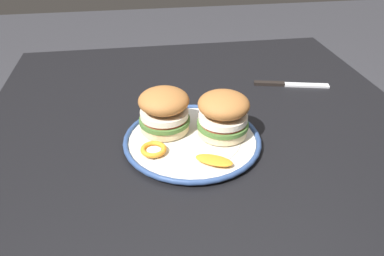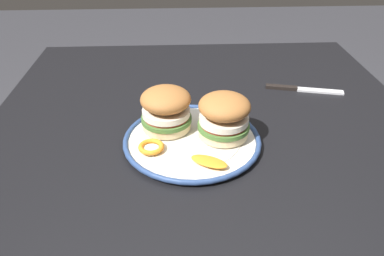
{
  "view_description": "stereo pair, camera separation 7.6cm",
  "coord_description": "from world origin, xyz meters",
  "px_view_note": "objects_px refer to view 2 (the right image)",
  "views": [
    {
      "loc": [
        -0.7,
        0.15,
        1.23
      ],
      "look_at": [
        0.0,
        0.04,
        0.78
      ],
      "focal_mm": 35.08,
      "sensor_mm": 36.0,
      "label": 1
    },
    {
      "loc": [
        -0.71,
        0.07,
        1.23
      ],
      "look_at": [
        0.0,
        0.04,
        0.78
      ],
      "focal_mm": 35.08,
      "sensor_mm": 36.0,
      "label": 2
    }
  ],
  "objects_px": {
    "dinner_plate": "(192,139)",
    "dining_table": "(208,172)",
    "sandwich_half_left": "(166,108)",
    "sandwich_half_right": "(224,115)",
    "table_knife": "(298,89)"
  },
  "relations": [
    {
      "from": "dinner_plate",
      "to": "dining_table",
      "type": "bearing_deg",
      "value": -94.65
    },
    {
      "from": "dinner_plate",
      "to": "sandwich_half_left",
      "type": "xyz_separation_m",
      "value": [
        0.04,
        0.06,
        0.06
      ]
    },
    {
      "from": "dining_table",
      "to": "sandwich_half_right",
      "type": "xyz_separation_m",
      "value": [
        0.01,
        -0.03,
        0.15
      ]
    },
    {
      "from": "dinner_plate",
      "to": "sandwich_half_right",
      "type": "distance_m",
      "value": 0.09
    },
    {
      "from": "dining_table",
      "to": "sandwich_half_right",
      "type": "height_order",
      "value": "sandwich_half_right"
    },
    {
      "from": "dining_table",
      "to": "dinner_plate",
      "type": "bearing_deg",
      "value": 85.35
    },
    {
      "from": "sandwich_half_right",
      "to": "dinner_plate",
      "type": "bearing_deg",
      "value": 93.62
    },
    {
      "from": "table_knife",
      "to": "dining_table",
      "type": "bearing_deg",
      "value": 132.16
    },
    {
      "from": "dinner_plate",
      "to": "table_knife",
      "type": "distance_m",
      "value": 0.41
    },
    {
      "from": "dining_table",
      "to": "sandwich_half_right",
      "type": "distance_m",
      "value": 0.16
    },
    {
      "from": "table_knife",
      "to": "sandwich_half_left",
      "type": "bearing_deg",
      "value": 119.0
    },
    {
      "from": "sandwich_half_left",
      "to": "sandwich_half_right",
      "type": "height_order",
      "value": "same"
    },
    {
      "from": "dining_table",
      "to": "table_knife",
      "type": "xyz_separation_m",
      "value": [
        0.26,
        -0.28,
        0.09
      ]
    },
    {
      "from": "dinner_plate",
      "to": "sandwich_half_right",
      "type": "bearing_deg",
      "value": -86.38
    },
    {
      "from": "dining_table",
      "to": "table_knife",
      "type": "distance_m",
      "value": 0.39
    }
  ]
}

